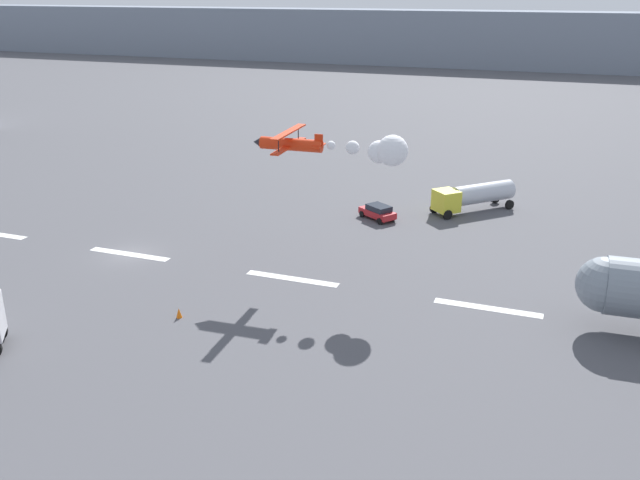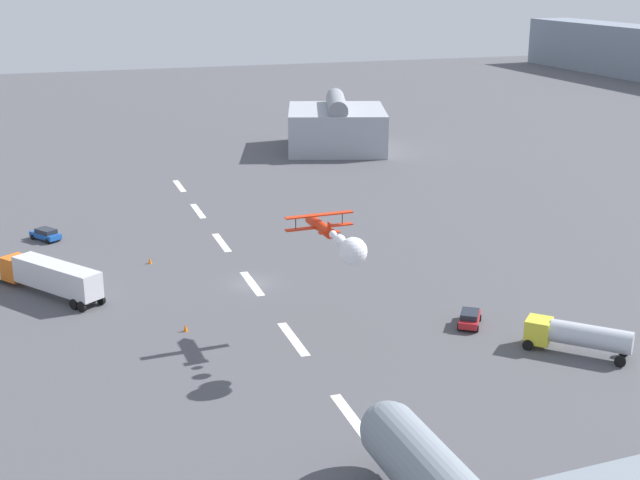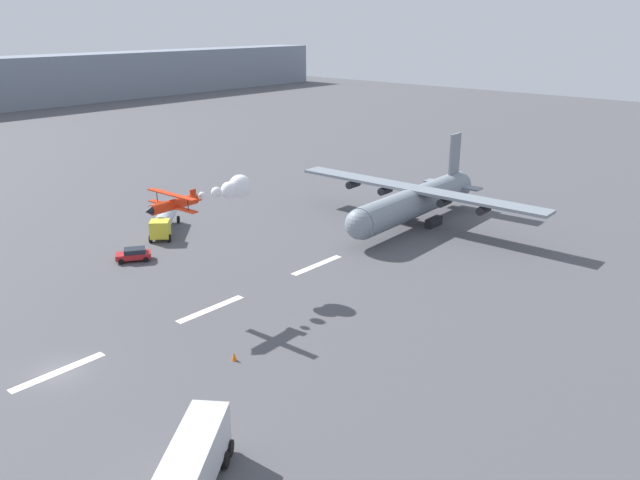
{
  "view_description": "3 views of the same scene",
  "coord_description": "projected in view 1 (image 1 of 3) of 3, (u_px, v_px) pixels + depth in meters",
  "views": [
    {
      "loc": [
        35.87,
        -47.67,
        22.63
      ],
      "look_at": [
        16.8,
        3.95,
        2.15
      ],
      "focal_mm": 38.45,
      "sensor_mm": 36.0,
      "label": 1
    },
    {
      "loc": [
        87.52,
        -21.36,
        33.36
      ],
      "look_at": [
        14.62,
        3.06,
        9.13
      ],
      "focal_mm": 48.43,
      "sensor_mm": 36.0,
      "label": 2
    },
    {
      "loc": [
        -19.34,
        -45.89,
        27.27
      ],
      "look_at": [
        32.17,
        0.0,
        2.98
      ],
      "focal_mm": 35.37,
      "sensor_mm": 36.0,
      "label": 3
    }
  ],
  "objects": [
    {
      "name": "runway_stripe_4",
      "position": [
        292.0,
        279.0,
        56.31
      ],
      "size": [
        8.0,
        0.9,
        0.01
      ],
      "primitive_type": "cube",
      "color": "white",
      "rests_on": "ground"
    },
    {
      "name": "traffic_cone_far",
      "position": [
        179.0,
        313.0,
        49.61
      ],
      "size": [
        0.44,
        0.44,
        0.75
      ],
      "primitive_type": "cone",
      "color": "orange",
      "rests_on": "ground"
    },
    {
      "name": "airport_staff_sedan",
      "position": [
        378.0,
        212.0,
        70.44
      ],
      "size": [
        4.36,
        3.74,
        1.52
      ],
      "color": "#B21E23",
      "rests_on": "ground"
    },
    {
      "name": "runway_stripe_3",
      "position": [
        129.0,
        254.0,
        61.45
      ],
      "size": [
        8.0,
        0.9,
        0.01
      ],
      "primitive_type": "cube",
      "color": "white",
      "rests_on": "ground"
    },
    {
      "name": "ground_plane",
      "position": [
        129.0,
        254.0,
        61.45
      ],
      "size": [
        440.0,
        440.0,
        0.0
      ],
      "primitive_type": "plane",
      "color": "#4C4C51",
      "rests_on": "ground"
    },
    {
      "name": "fuel_tanker_truck",
      "position": [
        473.0,
        195.0,
        72.65
      ],
      "size": [
        8.28,
        8.38,
        2.9
      ],
      "color": "yellow",
      "rests_on": "ground"
    },
    {
      "name": "stunt_biplane_red",
      "position": [
        361.0,
        149.0,
        53.93
      ],
      "size": [
        13.02,
        6.66,
        2.43
      ],
      "color": "red"
    },
    {
      "name": "runway_stripe_5",
      "position": [
        488.0,
        308.0,
        51.17
      ],
      "size": [
        8.0,
        0.9,
        0.01
      ],
      "primitive_type": "cube",
      "color": "white",
      "rests_on": "ground"
    },
    {
      "name": "mountain_ridge_distant",
      "position": [
        454.0,
        38.0,
        203.02
      ],
      "size": [
        396.0,
        16.0,
        15.89
      ],
      "primitive_type": "cube",
      "color": "gray",
      "rests_on": "ground"
    }
  ]
}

